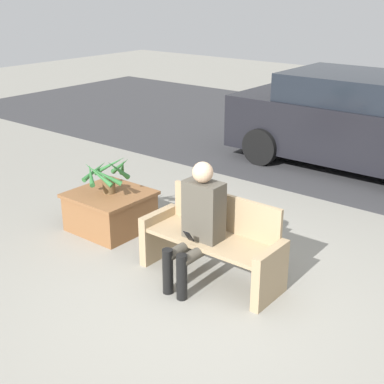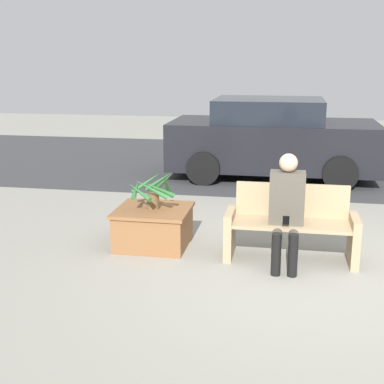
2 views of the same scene
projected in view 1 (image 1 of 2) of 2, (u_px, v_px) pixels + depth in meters
The scene contains 6 objects.
ground_plane at pixel (202, 305), 4.94m from camera, with size 30.00×30.00×0.00m, color gray.
bench at pixel (214, 241), 5.30m from camera, with size 1.46×0.52×0.83m.
person_seated at pixel (198, 220), 5.11m from camera, with size 0.38×0.60×1.23m.
planter_box at pixel (110, 209), 6.40m from camera, with size 0.88×0.84×0.47m.
potted_plant at pixel (108, 174), 6.24m from camera, with size 0.60×0.61×0.48m.
parked_car at pixel (354, 121), 8.53m from camera, with size 3.83×1.98×1.49m.
Camera 1 is at (2.56, -3.37, 2.76)m, focal length 50.00 mm.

